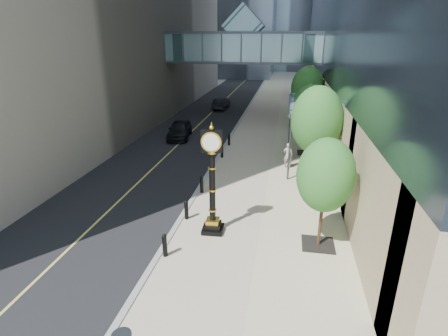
% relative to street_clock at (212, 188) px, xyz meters
% --- Properties ---
extents(ground, '(320.00, 320.00, 0.00)m').
position_rel_street_clock_xyz_m(ground, '(1.17, -3.28, -2.26)').
color(ground, gray).
rests_on(ground, ground).
extents(road, '(8.00, 180.00, 0.02)m').
position_rel_street_clock_xyz_m(road, '(-5.83, 36.72, -2.25)').
color(road, black).
rests_on(road, ground).
extents(sidewalk, '(8.00, 180.00, 0.06)m').
position_rel_street_clock_xyz_m(sidewalk, '(2.17, 36.72, -2.23)').
color(sidewalk, tan).
rests_on(sidewalk, ground).
extents(curb, '(0.25, 180.00, 0.07)m').
position_rel_street_clock_xyz_m(curb, '(-1.83, 36.72, -2.22)').
color(curb, gray).
rests_on(curb, ground).
extents(skywalk, '(17.00, 4.20, 5.80)m').
position_rel_street_clock_xyz_m(skywalk, '(-1.83, 24.72, 5.46)').
color(skywalk, slate).
rests_on(skywalk, ground).
extents(entrance_canopy, '(3.00, 8.00, 4.38)m').
position_rel_street_clock_xyz_m(entrance_canopy, '(4.65, 10.72, 1.94)').
color(entrance_canopy, '#383F44').
rests_on(entrance_canopy, ground).
extents(bollard_row, '(0.20, 16.20, 0.90)m').
position_rel_street_clock_xyz_m(bollard_row, '(-1.53, 5.72, -1.75)').
color(bollard_row, black).
rests_on(bollard_row, sidewalk).
extents(street_trees, '(2.95, 28.48, 6.06)m').
position_rel_street_clock_xyz_m(street_trees, '(4.77, 13.39, 1.60)').
color(street_trees, black).
rests_on(street_trees, sidewalk).
extents(street_clock, '(0.99, 0.99, 5.06)m').
position_rel_street_clock_xyz_m(street_clock, '(0.00, 0.00, 0.00)').
color(street_clock, black).
rests_on(street_clock, sidewalk).
extents(pedestrian, '(0.68, 0.48, 1.76)m').
position_rel_street_clock_xyz_m(pedestrian, '(3.33, 9.23, -1.31)').
color(pedestrian, '#A49F96').
rests_on(pedestrian, sidewalk).
extents(car_near, '(2.42, 4.74, 1.54)m').
position_rel_street_clock_xyz_m(car_near, '(-6.30, 15.36, -1.46)').
color(car_near, black).
rests_on(car_near, road).
extents(car_far, '(1.64, 4.24, 1.38)m').
position_rel_street_clock_xyz_m(car_far, '(-5.12, 29.28, -1.55)').
color(car_far, black).
rests_on(car_far, road).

